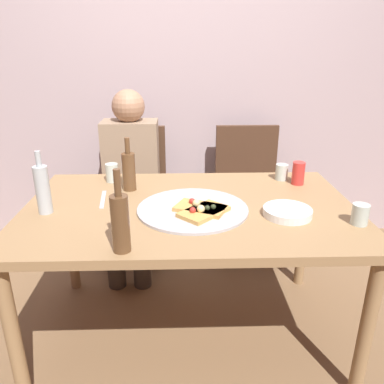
# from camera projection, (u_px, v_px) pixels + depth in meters

# --- Properties ---
(ground_plane) EXTENTS (8.00, 8.00, 0.00)m
(ground_plane) POSITION_uv_depth(u_px,v_px,m) (190.00, 330.00, 2.04)
(ground_plane) COLOR brown
(back_wall) EXTENTS (6.00, 0.10, 2.60)m
(back_wall) POSITION_uv_depth(u_px,v_px,m) (185.00, 64.00, 2.70)
(back_wall) COLOR #B29EA3
(back_wall) RESTS_ON ground_plane
(dining_table) EXTENTS (1.54, 0.96, 0.72)m
(dining_table) POSITION_uv_depth(u_px,v_px,m) (190.00, 219.00, 1.80)
(dining_table) COLOR #99754C
(dining_table) RESTS_ON ground_plane
(pizza_tray) EXTENTS (0.50, 0.50, 0.01)m
(pizza_tray) POSITION_uv_depth(u_px,v_px,m) (193.00, 209.00, 1.73)
(pizza_tray) COLOR #ADADB2
(pizza_tray) RESTS_ON dining_table
(pizza_slice_last) EXTENTS (0.25, 0.21, 0.05)m
(pizza_slice_last) POSITION_uv_depth(u_px,v_px,m) (200.00, 208.00, 1.70)
(pizza_slice_last) COLOR tan
(pizza_slice_last) RESTS_ON pizza_tray
(pizza_slice_extra) EXTENTS (0.25, 0.25, 0.05)m
(pizza_slice_extra) POSITION_uv_depth(u_px,v_px,m) (203.00, 211.00, 1.66)
(pizza_slice_extra) COLOR tan
(pizza_slice_extra) RESTS_ON pizza_tray
(wine_bottle) EXTENTS (0.06, 0.06, 0.28)m
(wine_bottle) POSITION_uv_depth(u_px,v_px,m) (43.00, 189.00, 1.66)
(wine_bottle) COLOR #B2BCC1
(wine_bottle) RESTS_ON dining_table
(beer_bottle) EXTENTS (0.07, 0.07, 0.31)m
(beer_bottle) POSITION_uv_depth(u_px,v_px,m) (120.00, 222.00, 1.35)
(beer_bottle) COLOR brown
(beer_bottle) RESTS_ON dining_table
(water_bottle) EXTENTS (0.07, 0.07, 0.27)m
(water_bottle) POSITION_uv_depth(u_px,v_px,m) (129.00, 170.00, 1.94)
(water_bottle) COLOR brown
(water_bottle) RESTS_ON dining_table
(tumbler_near) EXTENTS (0.07, 0.07, 0.09)m
(tumbler_near) POSITION_uv_depth(u_px,v_px,m) (360.00, 214.00, 1.58)
(tumbler_near) COLOR #B7C6BC
(tumbler_near) RESTS_ON dining_table
(tumbler_far) EXTENTS (0.07, 0.07, 0.10)m
(tumbler_far) POSITION_uv_depth(u_px,v_px,m) (112.00, 173.00, 2.08)
(tumbler_far) COLOR #B7C6BC
(tumbler_far) RESTS_ON dining_table
(wine_glass) EXTENTS (0.07, 0.07, 0.09)m
(wine_glass) POSITION_uv_depth(u_px,v_px,m) (282.00, 172.00, 2.11)
(wine_glass) COLOR #B7C6BC
(wine_glass) RESTS_ON dining_table
(soda_can) EXTENTS (0.07, 0.07, 0.12)m
(soda_can) POSITION_uv_depth(u_px,v_px,m) (298.00, 173.00, 2.03)
(soda_can) COLOR red
(soda_can) RESTS_ON dining_table
(plate_stack) EXTENTS (0.21, 0.21, 0.03)m
(plate_stack) POSITION_uv_depth(u_px,v_px,m) (287.00, 212.00, 1.67)
(plate_stack) COLOR white
(plate_stack) RESTS_ON dining_table
(table_knife) EXTENTS (0.05, 0.22, 0.01)m
(table_knife) POSITION_uv_depth(u_px,v_px,m) (103.00, 199.00, 1.84)
(table_knife) COLOR #B7B7BC
(table_knife) RESTS_ON dining_table
(chair_left) EXTENTS (0.44, 0.44, 0.90)m
(chair_left) POSITION_uv_depth(u_px,v_px,m) (134.00, 184.00, 2.66)
(chair_left) COLOR #472D1E
(chair_left) RESTS_ON ground_plane
(chair_right) EXTENTS (0.44, 0.44, 0.90)m
(chair_right) POSITION_uv_depth(u_px,v_px,m) (248.00, 183.00, 2.69)
(chair_right) COLOR #472D1E
(chair_right) RESTS_ON ground_plane
(guest_in_sweater) EXTENTS (0.36, 0.56, 1.17)m
(guest_in_sweater) POSITION_uv_depth(u_px,v_px,m) (130.00, 174.00, 2.48)
(guest_in_sweater) COLOR #937A60
(guest_in_sweater) RESTS_ON ground_plane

